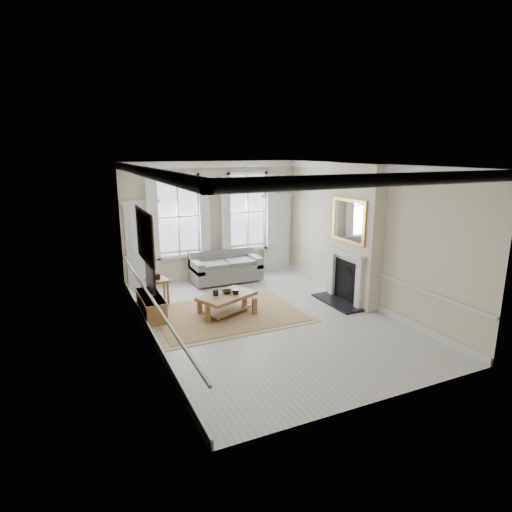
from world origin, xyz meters
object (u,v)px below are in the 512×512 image
side_table (157,284)px  coffee_table (227,298)px  tv_stand (151,306)px  sofa (225,269)px

side_table → coffee_table: size_ratio=0.41×
coffee_table → tv_stand: bearing=134.8°
sofa → coffee_table: size_ratio=1.32×
coffee_table → sofa: bearing=46.5°
sofa → coffee_table: bearing=-110.0°
side_table → tv_stand: (-0.32, -0.81, -0.25)m
coffee_table → side_table: bearing=107.8°
side_table → tv_stand: bearing=-111.7°
sofa → tv_stand: size_ratio=1.42×
sofa → side_table: sofa is taller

